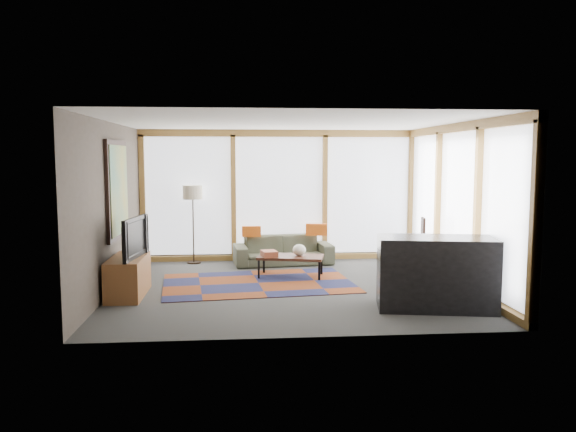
{
  "coord_description": "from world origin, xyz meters",
  "views": [
    {
      "loc": [
        -0.77,
        -8.73,
        2.07
      ],
      "look_at": [
        0.0,
        0.4,
        1.1
      ],
      "focal_mm": 35.0,
      "sensor_mm": 36.0,
      "label": 1
    }
  ],
  "objects": [
    {
      "name": "pillow_right",
      "position": [
        0.69,
        1.98,
        0.66
      ],
      "size": [
        0.43,
        0.19,
        0.23
      ],
      "primitive_type": "cube",
      "rotation": [
        0.0,
        0.0,
        -0.17
      ],
      "color": "#BC5013",
      "rests_on": "sofa"
    },
    {
      "name": "ground",
      "position": [
        0.0,
        0.0,
        0.0
      ],
      "size": [
        5.5,
        5.5,
        0.0
      ],
      "primitive_type": "plane",
      "color": "#2A2A28",
      "rests_on": "ground"
    },
    {
      "name": "bar_counter",
      "position": [
        1.87,
        -1.42,
        0.49
      ],
      "size": [
        1.66,
        0.99,
        0.99
      ],
      "primitive_type": "cube",
      "rotation": [
        0.0,
        0.0,
        -0.18
      ],
      "color": "black",
      "rests_on": "ground"
    },
    {
      "name": "pillow_left",
      "position": [
        -0.57,
        1.92,
        0.65
      ],
      "size": [
        0.37,
        0.12,
        0.2
      ],
      "primitive_type": "cube",
      "rotation": [
        0.0,
        0.0,
        -0.03
      ],
      "color": "#BC5013",
      "rests_on": "sofa"
    },
    {
      "name": "television",
      "position": [
        -2.42,
        -0.39,
        0.89
      ],
      "size": [
        0.28,
        1.06,
        0.6
      ],
      "primitive_type": "imported",
      "rotation": [
        0.0,
        0.0,
        1.43
      ],
      "color": "black",
      "rests_on": "tv_console"
    },
    {
      "name": "vase",
      "position": [
        0.23,
        0.77,
        0.47
      ],
      "size": [
        0.27,
        0.27,
        0.2
      ],
      "primitive_type": "ellipsoid",
      "rotation": [
        0.0,
        0.0,
        -0.2
      ],
      "color": "silver",
      "rests_on": "coffee_table"
    },
    {
      "name": "bowl_b",
      "position": [
        2.47,
        0.06,
        0.6
      ],
      "size": [
        0.17,
        0.17,
        0.07
      ],
      "primitive_type": "ellipsoid",
      "rotation": [
        0.0,
        0.0,
        -0.2
      ],
      "color": "black",
      "rests_on": "bookshelf"
    },
    {
      "name": "bookshelf",
      "position": [
        2.43,
        0.28,
        0.28
      ],
      "size": [
        0.41,
        2.28,
        0.57
      ],
      "primitive_type": null,
      "color": "black",
      "rests_on": "ground"
    },
    {
      "name": "sofa",
      "position": [
        0.04,
        1.95,
        0.27
      ],
      "size": [
        1.95,
        0.94,
        0.55
      ],
      "primitive_type": "imported",
      "rotation": [
        0.0,
        0.0,
        0.11
      ],
      "color": "#323729",
      "rests_on": "ground"
    },
    {
      "name": "tv_console",
      "position": [
        -2.46,
        -0.34,
        0.29
      ],
      "size": [
        0.49,
        1.17,
        0.58
      ],
      "primitive_type": "cube",
      "color": "brown",
      "rests_on": "ground"
    },
    {
      "name": "book_stack",
      "position": [
        -0.3,
        0.72,
        0.42
      ],
      "size": [
        0.3,
        0.35,
        0.1
      ],
      "primitive_type": "cube",
      "rotation": [
        0.0,
        0.0,
        0.21
      ],
      "color": "brown",
      "rests_on": "coffee_table"
    },
    {
      "name": "room_envelope",
      "position": [
        0.49,
        0.56,
        1.54
      ],
      "size": [
        5.52,
        5.02,
        2.62
      ],
      "color": "#40372E",
      "rests_on": "ground"
    },
    {
      "name": "bowl_a",
      "position": [
        2.41,
        -0.27,
        0.62
      ],
      "size": [
        0.22,
        0.22,
        0.1
      ],
      "primitive_type": "ellipsoid",
      "rotation": [
        0.0,
        0.0,
        -0.11
      ],
      "color": "black",
      "rests_on": "bookshelf"
    },
    {
      "name": "floor_lamp",
      "position": [
        -1.7,
        2.19,
        0.76
      ],
      "size": [
        0.38,
        0.38,
        1.52
      ],
      "primitive_type": null,
      "color": "black",
      "rests_on": "ground"
    },
    {
      "name": "coffee_table",
      "position": [
        0.08,
        0.77,
        0.18
      ],
      "size": [
        1.21,
        0.79,
        0.37
      ],
      "primitive_type": null,
      "rotation": [
        0.0,
        0.0,
        -0.22
      ],
      "color": "black",
      "rests_on": "ground"
    },
    {
      "name": "shelf_picture",
      "position": [
        2.49,
        1.02,
        0.78
      ],
      "size": [
        0.1,
        0.32,
        0.42
      ],
      "primitive_type": "cube",
      "rotation": [
        0.0,
        0.0,
        -0.18
      ],
      "color": "black",
      "rests_on": "bookshelf"
    },
    {
      "name": "rug",
      "position": [
        -0.5,
        0.31,
        0.01
      ],
      "size": [
        3.25,
        2.28,
        0.01
      ],
      "primitive_type": "cube",
      "rotation": [
        0.0,
        0.0,
        0.11
      ],
      "color": "#672C11",
      "rests_on": "ground"
    }
  ]
}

